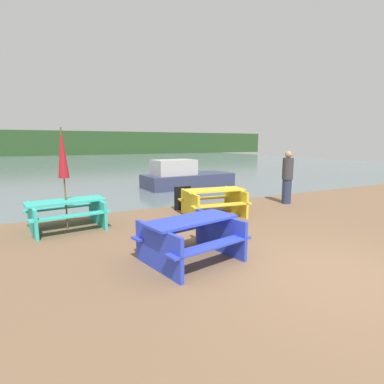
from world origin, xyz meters
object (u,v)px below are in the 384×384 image
at_px(picnic_table_yellow, 213,200).
at_px(boat, 185,177).
at_px(picnic_table_blue, 191,235).
at_px(picnic_table_teal, 67,211).
at_px(person, 287,177).
at_px(signboard, 183,198).
at_px(umbrella_crimson, 62,154).

distance_m(picnic_table_yellow, boat, 5.74).
bearing_deg(picnic_table_blue, picnic_table_teal, 119.60).
bearing_deg(picnic_table_yellow, picnic_table_teal, 172.44).
bearing_deg(person, picnic_table_teal, 178.72).
xyz_separation_m(picnic_table_yellow, picnic_table_teal, (-3.94, 0.52, -0.03)).
relative_size(picnic_table_blue, picnic_table_teal, 0.99).
height_order(picnic_table_yellow, person, person).
xyz_separation_m(picnic_table_blue, picnic_table_teal, (-1.83, 3.22, -0.02)).
distance_m(picnic_table_teal, boat, 7.52).
bearing_deg(boat, person, -76.85).
bearing_deg(signboard, umbrella_crimson, -169.97).
bearing_deg(picnic_table_teal, umbrella_crimson, 180.00).
bearing_deg(umbrella_crimson, picnic_table_blue, -60.40).
distance_m(person, signboard, 3.81).
height_order(umbrella_crimson, signboard, umbrella_crimson).
distance_m(boat, signboard, 4.85).
xyz_separation_m(picnic_table_teal, person, (7.17, -0.16, 0.48)).
bearing_deg(picnic_table_teal, picnic_table_blue, -60.40).
bearing_deg(signboard, picnic_table_yellow, -68.27).
height_order(boat, person, person).
bearing_deg(picnic_table_blue, person, 29.78).
relative_size(umbrella_crimson, person, 1.35).
relative_size(picnic_table_yellow, person, 1.03).
xyz_separation_m(boat, person, (1.51, -5.11, 0.44)).
bearing_deg(umbrella_crimson, boat, 41.19).
bearing_deg(person, signboard, 168.08).
relative_size(umbrella_crimson, signboard, 3.32).
xyz_separation_m(picnic_table_yellow, person, (3.23, 0.36, 0.45)).
distance_m(picnic_table_teal, person, 7.19).
bearing_deg(signboard, picnic_table_teal, -169.97).
relative_size(picnic_table_teal, umbrella_crimson, 0.79).
relative_size(boat, person, 2.40).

